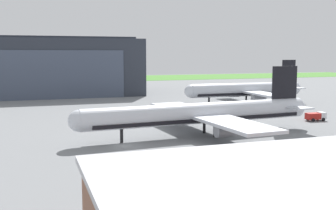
{
  "coord_description": "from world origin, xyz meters",
  "views": [
    {
      "loc": [
        -14.76,
        -66.74,
        15.46
      ],
      "look_at": [
        16.0,
        25.32,
        3.26
      ],
      "focal_mm": 43.87,
      "sensor_mm": 36.0,
      "label": 1
    }
  ],
  "objects": [
    {
      "name": "ground_plane",
      "position": [
        0.0,
        0.0,
        0.0
      ],
      "size": [
        440.0,
        440.0,
        0.0
      ],
      "primitive_type": "plane",
      "color": "slate"
    },
    {
      "name": "grass_field_strip",
      "position": [
        0.0,
        186.73,
        0.04
      ],
      "size": [
        440.0,
        56.0,
        0.08
      ],
      "primitive_type": "cube",
      "color": "#4B8833",
      "rests_on": "ground_plane"
    },
    {
      "name": "maintenance_hangar",
      "position": [
        -10.12,
        96.12,
        10.53
      ],
      "size": [
        70.12,
        38.85,
        21.97
      ],
      "color": "#2D333D",
      "rests_on": "ground_plane"
    },
    {
      "name": "airliner_far_left",
      "position": [
        48.6,
        46.58,
        4.11
      ],
      "size": [
        40.15,
        35.19,
        13.47
      ],
      "color": "silver",
      "rests_on": "ground_plane"
    },
    {
      "name": "airliner_near_left",
      "position": [
        15.41,
        3.65,
        4.18
      ],
      "size": [
        48.91,
        39.64,
        12.93
      ],
      "color": "silver",
      "rests_on": "ground_plane"
    },
    {
      "name": "baggage_tug",
      "position": [
        47.43,
        11.36,
        1.1
      ],
      "size": [
        4.64,
        2.59,
        1.97
      ],
      "color": "silver",
      "rests_on": "ground_plane"
    }
  ]
}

